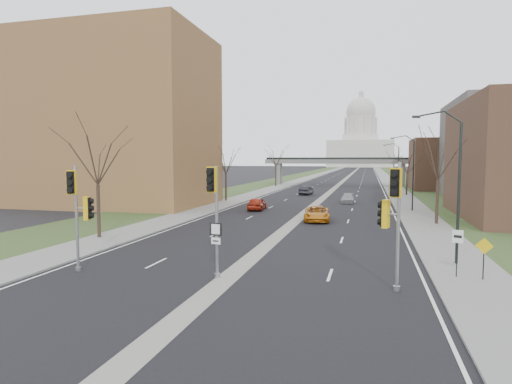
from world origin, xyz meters
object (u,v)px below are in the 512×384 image
at_px(car_left_far, 306,190).
at_px(car_right_near, 317,214).
at_px(car_left_near, 257,203).
at_px(signal_pole_right, 392,207).
at_px(car_right_mid, 348,198).
at_px(signal_pole_median, 214,201).
at_px(warning_sign, 484,252).
at_px(speed_limit_sign, 457,245).
at_px(signal_pole_left, 79,203).

relative_size(car_left_far, car_right_near, 0.87).
bearing_deg(car_left_near, signal_pole_right, 111.42).
height_order(signal_pole_right, car_left_far, signal_pole_right).
bearing_deg(car_right_mid, car_right_near, -96.55).
relative_size(car_left_near, car_right_mid, 1.05).
bearing_deg(signal_pole_median, car_left_far, 97.63).
bearing_deg(signal_pole_median, warning_sign, 17.40).
bearing_deg(warning_sign, car_right_mid, 117.31).
height_order(car_left_far, car_right_near, car_left_far).
distance_m(signal_pole_median, car_right_mid, 40.76).
bearing_deg(car_right_near, warning_sign, -67.17).
distance_m(warning_sign, car_left_near, 32.01).
distance_m(speed_limit_sign, car_right_near, 20.85).
relative_size(signal_pole_left, speed_limit_sign, 2.40).
xyz_separation_m(signal_pole_right, car_left_far, (-11.33, 52.27, -3.14)).
bearing_deg(speed_limit_sign, car_right_near, 138.38).
xyz_separation_m(car_left_near, car_left_far, (2.60, 23.36, -0.02)).
distance_m(warning_sign, car_right_mid, 38.32).
distance_m(signal_pole_median, car_left_far, 52.66).
height_order(car_left_near, car_right_mid, car_left_near).
bearing_deg(car_left_far, signal_pole_median, 98.82).
bearing_deg(signal_pole_median, speed_limit_sign, 19.40).
height_order(warning_sign, car_right_near, warning_sign).
bearing_deg(car_left_near, car_left_far, -100.65).
bearing_deg(signal_pole_right, car_right_near, 123.95).
bearing_deg(warning_sign, car_right_near, 133.72).
height_order(car_left_near, car_right_near, car_left_near).
height_order(signal_pole_left, car_left_far, signal_pole_left).
bearing_deg(signal_pole_median, car_right_mid, 87.95).
relative_size(signal_pole_right, car_right_mid, 1.38).
relative_size(speed_limit_sign, car_left_far, 0.53).
xyz_separation_m(signal_pole_median, car_right_mid, (4.68, 40.35, -3.36)).
bearing_deg(car_right_near, speed_limit_sign, -69.80).
distance_m(signal_pole_median, signal_pole_right, 8.53).
height_order(speed_limit_sign, car_right_near, speed_limit_sign).
bearing_deg(car_left_far, car_left_near, 89.41).
height_order(signal_pole_right, car_left_near, signal_pole_right).
height_order(signal_pole_right, speed_limit_sign, signal_pole_right).
bearing_deg(car_right_mid, speed_limit_sign, -79.25).
relative_size(signal_pole_left, car_left_far, 1.26).
xyz_separation_m(signal_pole_left, warning_sign, (20.49, 3.48, -2.28)).
relative_size(speed_limit_sign, car_right_mid, 0.56).
relative_size(signal_pole_left, car_right_near, 1.10).
height_order(signal_pole_median, car_right_near, signal_pole_median).
bearing_deg(warning_sign, signal_pole_median, -152.43).
bearing_deg(car_left_near, speed_limit_sign, 119.27).
bearing_deg(car_right_mid, car_left_near, -132.07).
xyz_separation_m(car_left_near, car_right_mid, (10.09, 11.23, -0.15)).
bearing_deg(car_left_near, signal_pole_median, 96.21).
relative_size(signal_pole_right, speed_limit_sign, 2.48).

